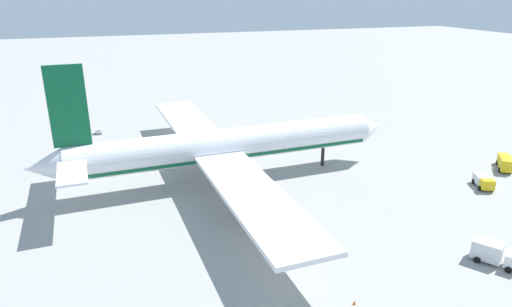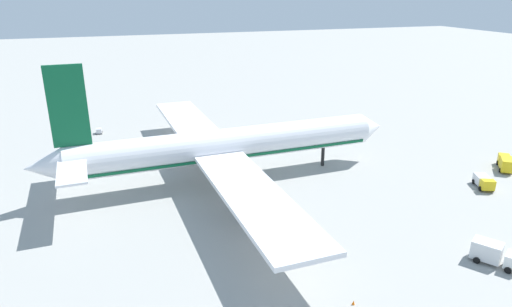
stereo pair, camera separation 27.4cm
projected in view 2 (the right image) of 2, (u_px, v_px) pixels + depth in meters
The scene contains 7 objects.
ground_plane at pixel (230, 179), 87.71m from camera, with size 600.00×600.00×0.00m, color #9E9E99.
airliner at pixel (222, 146), 84.87m from camera, with size 69.35×78.96×23.67m.
service_truck_1 at pixel (484, 181), 83.54m from camera, with size 4.07×5.55×2.27m.
service_truck_2 at pixel (493, 253), 60.36m from camera, with size 5.36×6.32×2.94m.
service_truck_3 at pixel (505, 163), 91.81m from camera, with size 5.96×6.62×2.80m.
baggage_cart_0 at pixel (99, 131), 115.00m from camera, with size 1.64×2.90×1.33m.
traffic_cone_0 at pixel (353, 303), 52.83m from camera, with size 0.36×0.36×0.55m, color orange.
Camera 2 is at (-21.10, -78.01, 34.85)m, focal length 31.70 mm.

